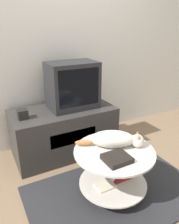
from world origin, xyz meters
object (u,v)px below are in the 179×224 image
object	(u,v)px
tv	(72,85)
cat	(115,139)
speaker	(23,114)
dvd_box	(117,158)

from	to	relation	value
tv	cat	xyz separation A→B (m)	(0.02, -0.85, -0.29)
tv	speaker	distance (m)	0.64
tv	cat	size ratio (longest dim) A/B	1.01
speaker	cat	world-z (taller)	speaker
speaker	tv	bearing A→B (deg)	6.35
tv	speaker	world-z (taller)	tv
tv	cat	bearing A→B (deg)	-88.77
dvd_box	tv	bearing A→B (deg)	85.07
cat	dvd_box	bearing A→B (deg)	-90.17
tv	dvd_box	xyz separation A→B (m)	(-0.09, -1.04, -0.34)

